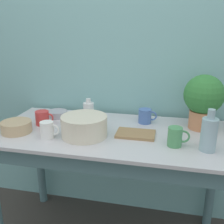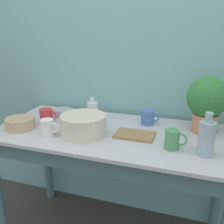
# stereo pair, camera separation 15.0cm
# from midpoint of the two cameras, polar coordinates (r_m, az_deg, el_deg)

# --- Properties ---
(wall_back) EXTENTS (6.00, 0.05, 2.40)m
(wall_back) POSITION_cam_midpoint_polar(r_m,az_deg,el_deg) (1.81, 6.41, 12.44)
(wall_back) COLOR #7AB2B2
(wall_back) RESTS_ON ground_plane
(counter_table) EXTENTS (1.39, 0.66, 0.79)m
(counter_table) POSITION_cam_midpoint_polar(r_m,az_deg,el_deg) (1.58, 2.44, -9.65)
(counter_table) COLOR slate
(counter_table) RESTS_ON ground_plane
(potted_plant) EXTENTS (0.23, 0.23, 0.33)m
(potted_plant) POSITION_cam_midpoint_polar(r_m,az_deg,el_deg) (1.60, 22.59, 2.14)
(potted_plant) COLOR tan
(potted_plant) RESTS_ON counter_table
(bowl_wash_large) EXTENTS (0.26, 0.26, 0.12)m
(bowl_wash_large) POSITION_cam_midpoint_polar(r_m,az_deg,el_deg) (1.48, -3.35, -2.89)
(bowl_wash_large) COLOR beige
(bowl_wash_large) RESTS_ON counter_table
(bottle_tall) EXTENTS (0.08, 0.08, 0.22)m
(bottle_tall) POSITION_cam_midpoint_polar(r_m,az_deg,el_deg) (1.34, 22.96, -5.26)
(bottle_tall) COLOR #93B2BC
(bottle_tall) RESTS_ON counter_table
(bottle_short) EXTENTS (0.07, 0.07, 0.13)m
(bottle_short) POSITION_cam_midpoint_polar(r_m,az_deg,el_deg) (1.77, -1.80, 0.61)
(bottle_short) COLOR white
(bottle_short) RESTS_ON counter_table
(mug_white) EXTENTS (0.11, 0.07, 0.09)m
(mug_white) POSITION_cam_midpoint_polar(r_m,az_deg,el_deg) (1.50, -11.08, -3.36)
(mug_white) COLOR white
(mug_white) RESTS_ON counter_table
(mug_red) EXTENTS (0.12, 0.08, 0.09)m
(mug_red) POSITION_cam_midpoint_polar(r_m,az_deg,el_deg) (1.71, -11.63, -0.80)
(mug_red) COLOR #C63838
(mug_red) RESTS_ON counter_table
(mug_blue) EXTENTS (0.12, 0.08, 0.09)m
(mug_blue) POSITION_cam_midpoint_polar(r_m,az_deg,el_deg) (1.66, 10.40, -1.17)
(mug_blue) COLOR #4C70B7
(mug_blue) RESTS_ON counter_table
(mug_green) EXTENTS (0.11, 0.07, 0.10)m
(mug_green) POSITION_cam_midpoint_polar(r_m,az_deg,el_deg) (1.37, 16.16, -5.82)
(mug_green) COLOR #4C935B
(mug_green) RESTS_ON counter_table
(bowl_small_steel) EXTENTS (0.13, 0.13, 0.04)m
(bowl_small_steel) POSITION_cam_midpoint_polar(r_m,az_deg,el_deg) (1.83, -8.40, -0.06)
(bowl_small_steel) COLOR #A8A8B2
(bowl_small_steel) RESTS_ON counter_table
(bowl_small_tan) EXTENTS (0.17, 0.17, 0.06)m
(bowl_small_tan) POSITION_cam_midpoint_polar(r_m,az_deg,el_deg) (1.65, -16.95, -2.39)
(bowl_small_tan) COLOR tan
(bowl_small_tan) RESTS_ON counter_table
(tray_board) EXTENTS (0.22, 0.14, 0.02)m
(tray_board) POSITION_cam_midpoint_polar(r_m,az_deg,el_deg) (1.49, 7.85, -5.02)
(tray_board) COLOR #99754C
(tray_board) RESTS_ON counter_table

